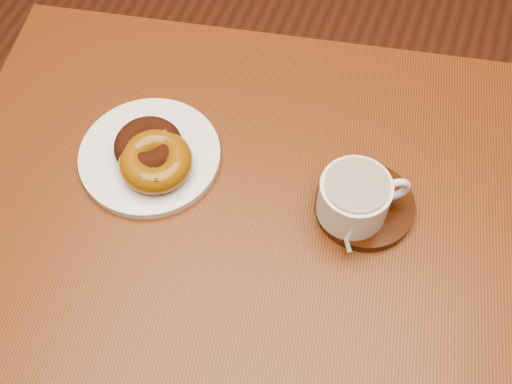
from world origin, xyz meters
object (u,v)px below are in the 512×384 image
(cafe_table, at_px, (244,236))
(saucer, at_px, (364,205))
(coffee_cup, at_px, (355,197))
(donut_plate, at_px, (150,156))

(cafe_table, bearing_deg, saucer, 2.67)
(cafe_table, height_order, saucer, saucer)
(saucer, distance_m, coffee_cup, 0.05)
(cafe_table, xyz_separation_m, coffee_cup, (0.15, 0.02, 0.18))
(coffee_cup, bearing_deg, cafe_table, 155.99)
(donut_plate, bearing_deg, saucer, 4.15)
(saucer, bearing_deg, coffee_cup, -129.69)
(saucer, height_order, coffee_cup, coffee_cup)
(cafe_table, distance_m, saucer, 0.22)
(donut_plate, height_order, saucer, saucer)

